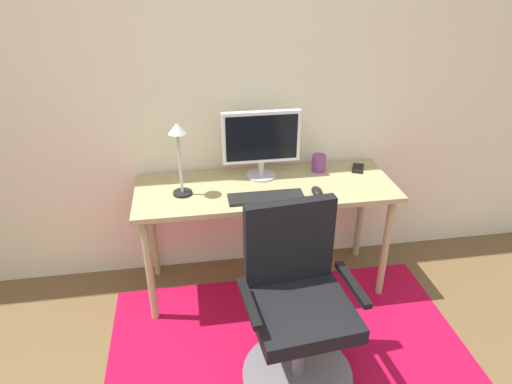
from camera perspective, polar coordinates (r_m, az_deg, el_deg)
The scene contains 10 objects.
wall_back at distance 2.81m, azimuth -7.88°, elevation 13.86°, with size 6.00×0.10×2.60m, color beige.
area_rug at distance 2.64m, azimuth 4.58°, elevation -20.50°, with size 1.98×1.47×0.01m, color #AD0B30.
desk at distance 2.76m, azimuth 1.23°, elevation -0.71°, with size 1.55×0.55×0.73m.
monitor at distance 2.74m, azimuth 0.67°, elevation 6.49°, with size 0.47×0.18×0.42m.
keyboard at distance 2.58m, azimuth 1.26°, elevation -0.67°, with size 0.43×0.13×0.02m, color black.
computer_mouse at distance 2.66m, azimuth 7.60°, elevation 0.13°, with size 0.06×0.10×0.03m, color black.
coffee_cup at distance 2.93m, azimuth 7.83°, elevation 3.63°, with size 0.09×0.09×0.10m, color #70347A.
cell_phone at distance 3.01m, azimuth 12.59°, elevation 2.91°, with size 0.07×0.14×0.01m, color black.
desk_lamp at distance 2.54m, azimuth -9.64°, elevation 5.73°, with size 0.11×0.11×0.43m.
office_chair at distance 2.34m, azimuth 5.10°, elevation -15.33°, with size 0.58×0.57×0.95m.
Camera 1 is at (-0.06, -0.53, 1.97)m, focal length 32.06 mm.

